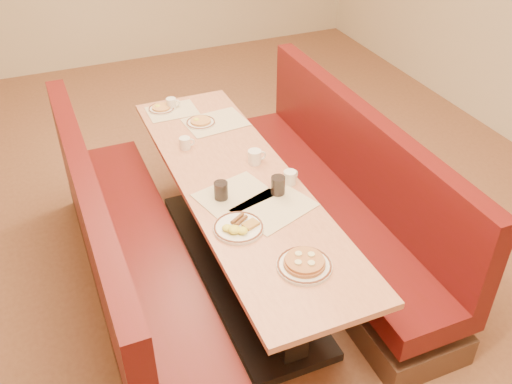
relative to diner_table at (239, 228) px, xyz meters
name	(u,v)px	position (x,y,z in m)	size (l,w,h in m)	color
ground	(240,270)	(0.00, 0.00, -0.37)	(8.00, 8.00, 0.00)	#9E6647
diner_table	(239,228)	(0.00, 0.00, 0.00)	(0.70, 2.50, 0.75)	black
booth_left	(128,259)	(-0.73, 0.00, -0.01)	(0.55, 2.50, 1.05)	#4C3326
booth_right	(337,204)	(0.73, 0.00, -0.01)	(0.55, 2.50, 1.05)	#4C3326
placemat_near_left	(234,195)	(-0.08, -0.13, 0.38)	(0.42, 0.31, 0.00)	beige
placemat_near_right	(275,207)	(0.09, -0.34, 0.38)	(0.43, 0.32, 0.00)	beige
placemat_far_left	(172,111)	(-0.12, 1.05, 0.38)	(0.36, 0.27, 0.00)	beige
placemat_far_right	(215,122)	(0.12, 0.76, 0.38)	(0.42, 0.32, 0.00)	beige
pancake_plate	(304,264)	(0.02, -0.85, 0.40)	(0.28, 0.28, 0.06)	white
eggs_plate	(238,227)	(-0.17, -0.44, 0.39)	(0.28, 0.28, 0.06)	white
extra_plate_mid	(201,122)	(0.02, 0.78, 0.39)	(0.21, 0.21, 0.04)	white
extra_plate_far	(161,108)	(-0.19, 1.10, 0.39)	(0.20, 0.20, 0.04)	white
coffee_mug_a	(290,177)	(0.28, -0.14, 0.42)	(0.11, 0.08, 0.08)	white
coffee_mug_b	(185,143)	(-0.18, 0.50, 0.42)	(0.10, 0.07, 0.08)	white
coffee_mug_c	(255,157)	(0.17, 0.15, 0.42)	(0.12, 0.09, 0.09)	white
coffee_mug_d	(172,103)	(-0.10, 1.10, 0.42)	(0.10, 0.07, 0.08)	white
soda_tumbler_near	(221,191)	(-0.16, -0.13, 0.43)	(0.08, 0.08, 0.11)	black
soda_tumbler_mid	(278,186)	(0.17, -0.22, 0.43)	(0.09, 0.09, 0.12)	black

